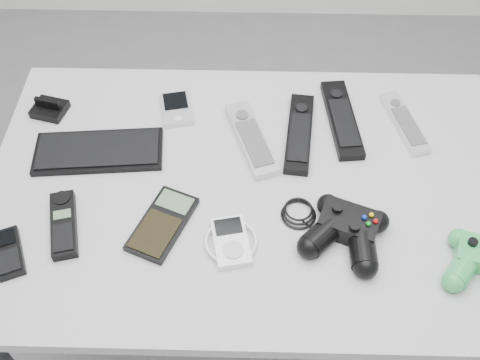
{
  "coord_description": "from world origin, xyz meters",
  "views": [
    {
      "loc": [
        0.01,
        -0.7,
        1.71
      ],
      "look_at": [
        -0.01,
        0.04,
        0.79
      ],
      "focal_mm": 42.0,
      "sensor_mm": 36.0,
      "label": 1
    }
  ],
  "objects_px": {
    "desk": "(252,203)",
    "remote_silver_b": "(405,122)",
    "pda_keyboard": "(99,151)",
    "mp3_player": "(231,241)",
    "remote_black_b": "(342,118)",
    "remote_silver_a": "(251,138)",
    "controller_black": "(347,229)",
    "pda": "(177,109)",
    "cordless_handset": "(64,224)",
    "calculator": "(162,223)",
    "remote_black_a": "(299,133)",
    "mobile_phone": "(8,253)"
  },
  "relations": [
    {
      "from": "pda",
      "to": "remote_silver_a",
      "type": "xyz_separation_m",
      "value": [
        0.18,
        -0.09,
        0.0
      ]
    },
    {
      "from": "mp3_player",
      "to": "remote_silver_a",
      "type": "bearing_deg",
      "value": 70.77
    },
    {
      "from": "cordless_handset",
      "to": "calculator",
      "type": "relative_size",
      "value": 0.93
    },
    {
      "from": "remote_black_b",
      "to": "controller_black",
      "type": "distance_m",
      "value": 0.32
    },
    {
      "from": "remote_black_b",
      "to": "mp3_player",
      "type": "relative_size",
      "value": 2.18
    },
    {
      "from": "cordless_handset",
      "to": "calculator",
      "type": "distance_m",
      "value": 0.2
    },
    {
      "from": "pda",
      "to": "remote_silver_a",
      "type": "distance_m",
      "value": 0.2
    },
    {
      "from": "remote_silver_b",
      "to": "mp3_player",
      "type": "height_order",
      "value": "same"
    },
    {
      "from": "cordless_handset",
      "to": "mp3_player",
      "type": "bearing_deg",
      "value": -19.43
    },
    {
      "from": "remote_black_a",
      "to": "mp3_player",
      "type": "height_order",
      "value": "remote_black_a"
    },
    {
      "from": "remote_black_a",
      "to": "mp3_player",
      "type": "distance_m",
      "value": 0.33
    },
    {
      "from": "calculator",
      "to": "mp3_player",
      "type": "xyz_separation_m",
      "value": [
        0.14,
        -0.04,
        0.0
      ]
    },
    {
      "from": "cordless_handset",
      "to": "mp3_player",
      "type": "height_order",
      "value": "cordless_handset"
    },
    {
      "from": "desk",
      "to": "controller_black",
      "type": "xyz_separation_m",
      "value": [
        0.19,
        -0.13,
        0.09
      ]
    },
    {
      "from": "remote_silver_b",
      "to": "mobile_phone",
      "type": "distance_m",
      "value": 0.9
    },
    {
      "from": "remote_black_b",
      "to": "remote_silver_b",
      "type": "height_order",
      "value": "remote_black_b"
    },
    {
      "from": "remote_black_a",
      "to": "remote_silver_b",
      "type": "bearing_deg",
      "value": 15.55
    },
    {
      "from": "remote_black_a",
      "to": "remote_silver_b",
      "type": "height_order",
      "value": "remote_black_a"
    },
    {
      "from": "pda",
      "to": "remote_black_b",
      "type": "xyz_separation_m",
      "value": [
        0.39,
        -0.03,
        0.0
      ]
    },
    {
      "from": "mobile_phone",
      "to": "controller_black",
      "type": "bearing_deg",
      "value": -18.26
    },
    {
      "from": "desk",
      "to": "mp3_player",
      "type": "xyz_separation_m",
      "value": [
        -0.04,
        -0.15,
        0.08
      ]
    },
    {
      "from": "remote_black_a",
      "to": "pda_keyboard",
      "type": "bearing_deg",
      "value": -165.74
    },
    {
      "from": "remote_silver_a",
      "to": "calculator",
      "type": "relative_size",
      "value": 1.35
    },
    {
      "from": "pda",
      "to": "controller_black",
      "type": "distance_m",
      "value": 0.51
    },
    {
      "from": "pda_keyboard",
      "to": "remote_black_b",
      "type": "bearing_deg",
      "value": 6.4
    },
    {
      "from": "desk",
      "to": "controller_black",
      "type": "height_order",
      "value": "controller_black"
    },
    {
      "from": "pda_keyboard",
      "to": "cordless_handset",
      "type": "distance_m",
      "value": 0.2
    },
    {
      "from": "controller_black",
      "to": "calculator",
      "type": "bearing_deg",
      "value": -161.14
    },
    {
      "from": "pda",
      "to": "remote_silver_b",
      "type": "bearing_deg",
      "value": -15.77
    },
    {
      "from": "desk",
      "to": "remote_black_a",
      "type": "distance_m",
      "value": 0.2
    },
    {
      "from": "pda",
      "to": "cordless_handset",
      "type": "bearing_deg",
      "value": -132.16
    },
    {
      "from": "desk",
      "to": "pda_keyboard",
      "type": "relative_size",
      "value": 4.04
    },
    {
      "from": "mobile_phone",
      "to": "cordless_handset",
      "type": "height_order",
      "value": "cordless_handset"
    },
    {
      "from": "desk",
      "to": "remote_silver_a",
      "type": "xyz_separation_m",
      "value": [
        -0.0,
        0.12,
        0.08
      ]
    },
    {
      "from": "remote_silver_a",
      "to": "calculator",
      "type": "distance_m",
      "value": 0.29
    },
    {
      "from": "mp3_player",
      "to": "calculator",
      "type": "bearing_deg",
      "value": 152.55
    },
    {
      "from": "remote_silver_a",
      "to": "calculator",
      "type": "xyz_separation_m",
      "value": [
        -0.18,
        -0.23,
        -0.0
      ]
    },
    {
      "from": "mobile_phone",
      "to": "calculator",
      "type": "relative_size",
      "value": 0.67
    },
    {
      "from": "remote_silver_a",
      "to": "remote_silver_b",
      "type": "xyz_separation_m",
      "value": [
        0.36,
        0.06,
        -0.0
      ]
    },
    {
      "from": "remote_black_a",
      "to": "calculator",
      "type": "bearing_deg",
      "value": -132.12
    },
    {
      "from": "pda_keyboard",
      "to": "controller_black",
      "type": "height_order",
      "value": "controller_black"
    },
    {
      "from": "pda",
      "to": "pda_keyboard",
      "type": "bearing_deg",
      "value": -151.66
    },
    {
      "from": "desk",
      "to": "pda_keyboard",
      "type": "distance_m",
      "value": 0.36
    },
    {
      "from": "pda",
      "to": "remote_black_a",
      "type": "xyz_separation_m",
      "value": [
        0.29,
        -0.07,
        0.0
      ]
    },
    {
      "from": "pda_keyboard",
      "to": "controller_black",
      "type": "xyz_separation_m",
      "value": [
        0.53,
        -0.21,
        0.02
      ]
    },
    {
      "from": "pda",
      "to": "remote_black_a",
      "type": "height_order",
      "value": "remote_black_a"
    },
    {
      "from": "desk",
      "to": "remote_silver_b",
      "type": "bearing_deg",
      "value": 27.71
    },
    {
      "from": "pda",
      "to": "remote_black_b",
      "type": "distance_m",
      "value": 0.39
    },
    {
      "from": "remote_silver_a",
      "to": "controller_black",
      "type": "height_order",
      "value": "controller_black"
    },
    {
      "from": "remote_black_b",
      "to": "controller_black",
      "type": "height_order",
      "value": "controller_black"
    }
  ]
}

